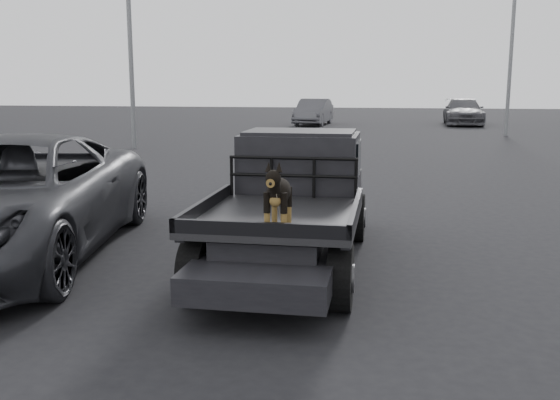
% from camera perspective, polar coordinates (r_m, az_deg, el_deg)
% --- Properties ---
extents(ground, '(120.00, 120.00, 0.00)m').
position_cam_1_polar(ground, '(7.25, -0.17, -9.47)').
color(ground, black).
rests_on(ground, ground).
extents(flatbed_ute, '(2.00, 5.40, 0.92)m').
position_cam_1_polar(flatbed_ute, '(8.66, 0.95, -2.96)').
color(flatbed_ute, black).
rests_on(flatbed_ute, ground).
extents(ute_cab, '(1.72, 1.30, 0.88)m').
position_cam_1_polar(ute_cab, '(9.43, 1.87, 3.71)').
color(ute_cab, black).
rests_on(ute_cab, flatbed_ute).
extents(headache_rack, '(1.80, 0.08, 0.55)m').
position_cam_1_polar(headache_rack, '(8.71, 1.17, 2.05)').
color(headache_rack, black).
rests_on(headache_rack, flatbed_ute).
extents(dog, '(0.32, 0.60, 0.74)m').
position_cam_1_polar(dog, '(6.70, -0.15, 0.28)').
color(dog, black).
rests_on(dog, flatbed_ute).
extents(parked_suv, '(3.95, 6.73, 1.76)m').
position_cam_1_polar(parked_suv, '(9.70, -23.85, 0.12)').
color(parked_suv, '#2F2F34').
rests_on(parked_suv, ground).
extents(distant_car_a, '(2.03, 4.91, 1.58)m').
position_cam_1_polar(distant_car_a, '(38.52, 3.08, 8.05)').
color(distant_car_a, '#49494E').
rests_on(distant_car_a, ground).
extents(distant_car_b, '(2.41, 5.57, 1.60)m').
position_cam_1_polar(distant_car_b, '(40.15, 16.42, 7.75)').
color(distant_car_b, '#424247').
rests_on(distant_car_b, ground).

